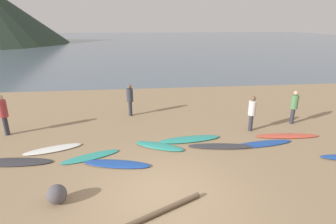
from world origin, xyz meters
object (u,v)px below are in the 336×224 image
Objects in this scene: surfboard_2 at (91,157)px; person_2 at (3,112)px; surfboard_3 at (117,164)px; surfboard_7 at (261,144)px; surfboard_8 at (287,136)px; beach_rock_far at (57,194)px; surfboard_5 at (189,139)px; driftwood_log at (163,210)px; person_0 at (252,111)px; surfboard_1 at (53,149)px; person_3 at (294,104)px; surfboard_0 at (12,162)px; surfboard_6 at (222,146)px; person_1 at (130,98)px; surfboard_4 at (159,146)px.

person_2 is (-3.77, 2.40, 0.99)m from surfboard_2.
surfboard_3 is 0.87× the size of surfboard_7.
surfboard_8 is 5.16× the size of beach_rock_far.
surfboard_5 is 1.13× the size of driftwood_log.
surfboard_2 is 0.81× the size of surfboard_5.
surfboard_5 is 1.62× the size of person_0.
person_2 is (-2.30, 1.67, 0.98)m from surfboard_1.
surfboard_1 is 10.38m from person_3.
surfboard_0 is 1.20× the size of driftwood_log.
person_2 is 8.20m from driftwood_log.
surfboard_8 is at bearing 35.71° from driftwood_log.
surfboard_6 is 5.36m from person_1.
surfboard_8 is at bearing -116.95° from person_2.
surfboard_0 is 1.69× the size of person_1.
surfboard_3 is 0.90× the size of surfboard_6.
person_0 is (7.97, 0.95, 0.88)m from surfboard_1.
surfboard_6 reaches higher than surfboard_1.
beach_rock_far is at bearing -42.84° from surfboard_0.
driftwood_log reaches higher than surfboard_5.
driftwood_log is (2.25, -3.09, 0.04)m from surfboard_2.
surfboard_0 is at bearing 175.33° from surfboard_7.
surfboard_5 is at bearing 14.58° from surfboard_0.
surfboard_1 is 5.17m from surfboard_5.
surfboard_0 is 1.04× the size of surfboard_7.
surfboard_4 is at bearing -21.78° from surfboard_1.
surfboard_5 is at bearing -61.52° from person_0.
surfboard_2 is 0.91× the size of driftwood_log.
surfboard_8 is (5.31, 0.36, -0.01)m from surfboard_4.
person_0 is at bearing -78.98° from person_1.
surfboard_5 reaches higher than surfboard_2.
person_1 is at bearing 32.78° from surfboard_1.
surfboard_0 is 1.32× the size of surfboard_2.
surfboard_1 is 3.97× the size of beach_rock_far.
surfboard_7 is 1.65m from person_0.
person_2 is at bearing 13.79° from person_3.
surfboard_4 reaches higher than surfboard_1.
surfboard_6 is (3.83, 0.87, 0.00)m from surfboard_3.
beach_rock_far is at bearing -107.78° from surfboard_4.
surfboard_3 reaches higher than surfboard_8.
surfboard_1 is at bearing -176.79° from surfboard_6.
surfboard_8 is 11.68m from person_2.
driftwood_log is at bearing -151.75° from person_2.
surfboard_1 is at bearing -68.23° from person_0.
surfboard_2 is 2.51m from surfboard_4.
surfboard_7 is at bearing 7.07° from surfboard_0.
surfboard_6 is (7.34, 0.34, 0.01)m from surfboard_0.
person_1 reaches higher than surfboard_0.
surfboard_1 is at bearing 178.73° from person_1.
person_0 is (-1.26, 0.79, 0.88)m from surfboard_8.
surfboard_2 is 7.81m from surfboard_8.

